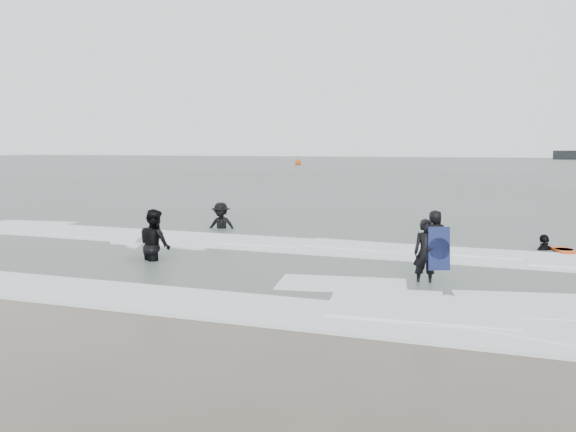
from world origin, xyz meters
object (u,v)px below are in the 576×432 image
(surfer_right_near, at_px, (544,251))
(buoy, at_px, (298,163))
(surfer_right_far, at_px, (435,231))
(surfer_wading, at_px, (155,261))
(surfer_centre, at_px, (425,285))
(surfer_breaker, at_px, (221,230))

(surfer_right_near, distance_m, buoy, 78.63)
(surfer_right_far, bearing_deg, surfer_wading, 32.18)
(surfer_right_near, bearing_deg, surfer_right_far, -86.45)
(surfer_centre, relative_size, surfer_right_far, 0.79)
(buoy, bearing_deg, surfer_centre, -69.46)
(surfer_centre, xyz_separation_m, surfer_right_near, (2.90, 5.35, 0.00))
(surfer_wading, xyz_separation_m, buoy, (-21.78, 77.01, 0.42))
(surfer_wading, relative_size, surfer_breaker, 1.05)
(surfer_breaker, distance_m, surfer_right_far, 7.93)
(surfer_centre, bearing_deg, surfer_breaker, 126.70)
(surfer_breaker, relative_size, surfer_right_near, 1.13)
(surfer_breaker, distance_m, buoy, 74.23)
(surfer_breaker, bearing_deg, surfer_centre, -46.92)
(surfer_breaker, height_order, surfer_right_near, surfer_breaker)
(surfer_centre, relative_size, buoy, 0.92)
(surfer_breaker, bearing_deg, surfer_right_far, 8.50)
(surfer_wading, xyz_separation_m, surfer_right_far, (6.63, 8.31, 0.00))
(surfer_breaker, bearing_deg, buoy, 96.23)
(surfer_centre, xyz_separation_m, buoy, (-28.94, 77.25, 0.42))
(surfer_centre, height_order, buoy, buoy)
(surfer_breaker, distance_m, surfer_right_near, 10.97)
(surfer_wading, relative_size, surfer_right_near, 1.19)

